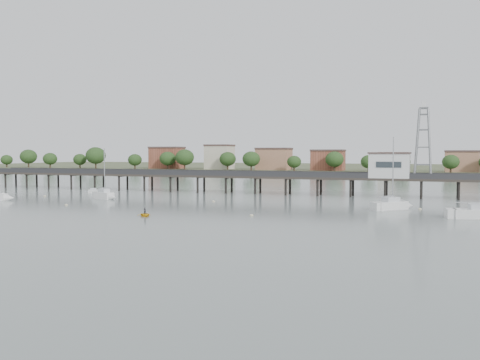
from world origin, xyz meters
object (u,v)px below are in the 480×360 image
Objects in this scene: lattice_tower at (423,143)px; white_tender at (96,191)px; sailboat_c at (396,205)px; sailboat_b at (106,196)px; pier at (273,177)px; yellow_dinghy at (145,216)px.

lattice_tower is 71.84m from white_tender.
lattice_tower reaches higher than sailboat_c.
sailboat_b is 16.31m from white_tender.
pier reaches higher than yellow_dinghy.
sailboat_b reaches higher than yellow_dinghy.
lattice_tower is 1.25× the size of sailboat_c.
sailboat_c is 40.50m from yellow_dinghy.
sailboat_b is at bearing 97.14° from yellow_dinghy.
pier is 32.34m from lattice_tower.
sailboat_b is 3.71× the size of yellow_dinghy.
pier is 36.21m from sailboat_b.
pier is at bearing -180.00° from lattice_tower.
pier is at bearing 5.30° from white_tender.
lattice_tower reaches higher than yellow_dinghy.
sailboat_b is (-59.31, -22.98, -10.44)m from lattice_tower.
lattice_tower is at bearing 0.00° from pier.
lattice_tower reaches higher than sailboat_b.
white_tender is at bearing -164.33° from pier.
pier is at bearing 61.15° from sailboat_b.
sailboat_c is 67.65m from white_tender.
sailboat_c is at bearing -40.21° from pier.
sailboat_b is 31.23m from yellow_dinghy.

